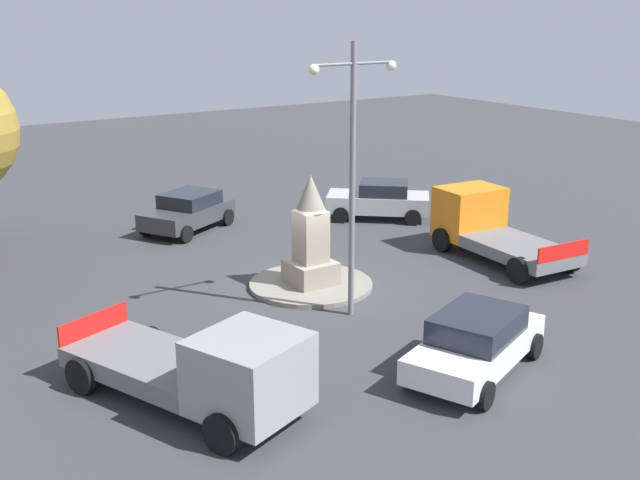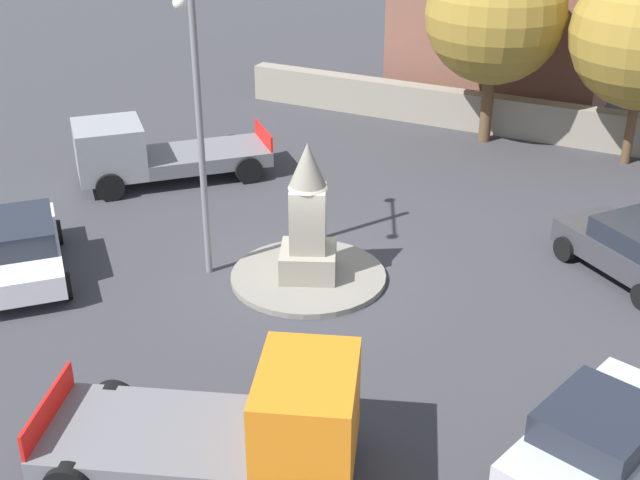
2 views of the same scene
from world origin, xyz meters
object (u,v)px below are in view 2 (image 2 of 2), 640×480
Objects in this scene: streetlamp at (198,98)px; tree_near_wall at (496,14)px; car_dark_grey_parked_left at (636,248)px; monument at (308,220)px; truck_grey_near_island at (147,153)px; car_white_waiting at (21,247)px; truck_orange_parked_right at (248,426)px; car_silver_passing at (600,441)px.

tree_near_wall is (-9.97, 8.08, -0.07)m from streetlamp.
car_dark_grey_parked_left is at bearing 13.59° from tree_near_wall.
truck_grey_near_island is (-5.93, -5.29, -0.63)m from monument.
car_white_waiting is at bearing -50.58° from tree_near_wall.
streetlamp is 8.14m from truck_orange_parked_right.
streetlamp is 1.21× the size of truck_grey_near_island.
car_silver_passing reaches higher than car_dark_grey_parked_left.
car_dark_grey_parked_left is at bearing 130.84° from truck_orange_parked_right.
monument is 0.80× the size of car_dark_grey_parked_left.
truck_orange_parked_right is at bearing 43.48° from car_white_waiting.
car_white_waiting is 16.70m from tree_near_wall.
truck_grey_near_island is (-5.66, -2.80, -3.49)m from streetlamp.
truck_orange_parked_right reaches higher than car_white_waiting.
car_dark_grey_parked_left is 14.30m from truck_grey_near_island.
car_dark_grey_parked_left is (-7.20, 2.67, -0.02)m from car_silver_passing.
monument is 7.97m from truck_grey_near_island.
tree_near_wall is at bearing 111.63° from truck_grey_near_island.
car_white_waiting is (0.11, -7.00, -0.82)m from monument.
car_dark_grey_parked_left is 10.64m from tree_near_wall.
streetlamp reaches higher than car_silver_passing.
streetlamp is at bearing 26.33° from truck_grey_near_island.
truck_grey_near_island is 1.14× the size of truck_orange_parked_right.
car_silver_passing is 7.68m from car_dark_grey_parked_left.
car_white_waiting is at bearing -136.52° from truck_orange_parked_right.
monument is at bearing 41.73° from truck_grey_near_island.
truck_orange_parked_right is 18.50m from tree_near_wall.
car_white_waiting is (0.63, -14.95, 0.01)m from car_dark_grey_parked_left.
tree_near_wall is (-9.72, -2.35, 3.63)m from car_dark_grey_parked_left.
monument is 8.00m from car_dark_grey_parked_left.
car_white_waiting is 6.28m from truck_grey_near_island.
car_white_waiting is 0.70× the size of tree_near_wall.
streetlamp is 5.84m from car_white_waiting.
streetlamp reaches higher than car_white_waiting.
car_white_waiting reaches higher than car_dark_grey_parked_left.
streetlamp is at bearing -131.85° from car_silver_passing.
car_dark_grey_parked_left is 0.63× the size of tree_near_wall.
truck_orange_parked_right is at bearing -49.16° from car_dark_grey_parked_left.
tree_near_wall is (-16.93, 0.32, 3.61)m from car_silver_passing.
tree_near_wall reaches higher than truck_grey_near_island.
car_silver_passing is 16.45m from truck_grey_near_island.
truck_grey_near_island is 13.62m from truck_orange_parked_right.
car_silver_passing is 0.90× the size of car_white_waiting.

